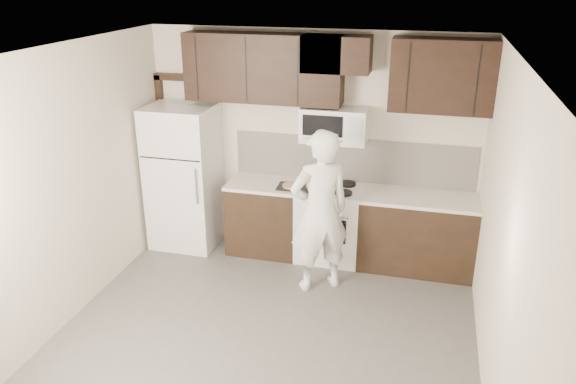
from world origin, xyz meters
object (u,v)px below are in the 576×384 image
at_px(stove, 329,223).
at_px(refrigerator, 184,177).
at_px(microwave, 334,125).
at_px(person, 320,212).

relative_size(stove, refrigerator, 0.52).
bearing_deg(microwave, stove, -89.90).
bearing_deg(stove, refrigerator, -178.49).
relative_size(refrigerator, person, 0.99).
xyz_separation_m(stove, person, (0.02, -0.72, 0.45)).
bearing_deg(person, stove, -121.84).
height_order(refrigerator, person, person).
xyz_separation_m(refrigerator, person, (1.87, -0.67, 0.01)).
bearing_deg(refrigerator, stove, 1.51).
xyz_separation_m(stove, microwave, (-0.00, 0.12, 1.19)).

